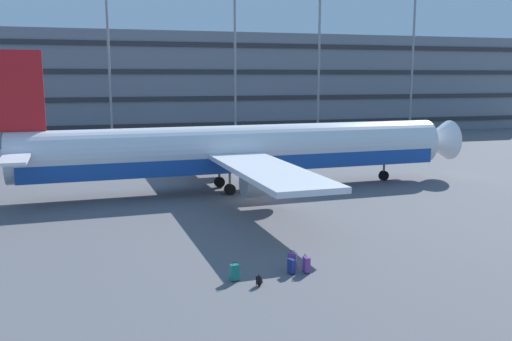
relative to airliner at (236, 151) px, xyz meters
name	(u,v)px	position (x,y,z in m)	size (l,w,h in m)	color
ground_plane	(256,200)	(0.59, -3.92, -3.29)	(600.00, 600.00, 0.00)	#5B5B60
terminal_structure	(166,85)	(0.59, 48.17, 4.81)	(131.45, 14.69, 16.22)	slate
airliner	(236,151)	(0.00, 0.00, 0.00)	(42.25, 34.13, 11.26)	silver
light_mast_center_left	(108,47)	(-8.78, 34.73, 10.04)	(1.80, 0.50, 23.24)	gray
light_mast_center_right	(235,50)	(8.79, 34.73, 9.86)	(1.80, 0.50, 22.90)	gray
light_mast_right	(319,56)	(21.80, 34.73, 9.15)	(1.80, 0.50, 21.52)	gray
light_mast_far_right	(413,45)	(37.78, 34.73, 10.96)	(1.80, 0.50, 25.04)	gray
suitcase_teal	(292,260)	(-2.15, -19.44, -2.86)	(0.48, 0.43, 0.91)	#72388C
suitcase_orange	(291,266)	(-2.44, -20.11, -2.90)	(0.31, 0.44, 0.88)	navy
suitcase_scuffed	(306,264)	(-1.67, -20.14, -2.88)	(0.29, 0.48, 0.91)	#72388C
suitcase_purple	(234,272)	(-5.29, -20.25, -2.87)	(0.44, 0.33, 0.95)	#147266
backpack_small	(259,281)	(-4.34, -21.14, -3.05)	(0.38, 0.39, 0.56)	black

